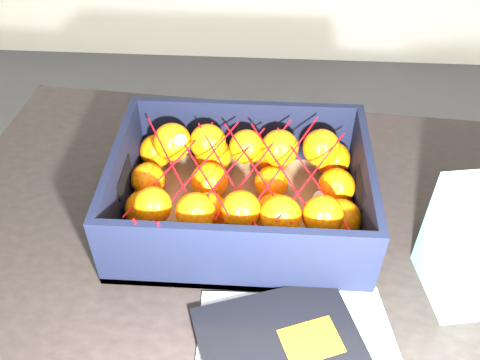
{
  "coord_description": "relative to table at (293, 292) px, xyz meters",
  "views": [
    {
      "loc": [
        0.1,
        -0.68,
        1.38
      ],
      "look_at": [
        0.07,
        -0.12,
        0.86
      ],
      "focal_mm": 38.83,
      "sensor_mm": 36.0,
      "label": 1
    }
  ],
  "objects": [
    {
      "name": "table",
      "position": [
        0.0,
        0.0,
        0.0
      ],
      "size": [
        1.26,
        0.9,
        0.75
      ],
      "color": "black",
      "rests_on": "ground"
    },
    {
      "name": "produce_crate",
      "position": [
        -0.09,
        0.08,
        0.14
      ],
      "size": [
        0.4,
        0.3,
        0.13
      ],
      "color": "olive",
      "rests_on": "table"
    },
    {
      "name": "clementine_heap",
      "position": [
        -0.09,
        0.08,
        0.16
      ],
      "size": [
        0.38,
        0.28,
        0.11
      ],
      "color": "#FF6605",
      "rests_on": "produce_crate"
    },
    {
      "name": "mesh_net",
      "position": [
        -0.1,
        0.06,
        0.2
      ],
      "size": [
        0.33,
        0.26,
        0.09
      ],
      "color": "red",
      "rests_on": "clementine_heap"
    },
    {
      "name": "retail_carton",
      "position": [
        0.22,
        -0.05,
        0.19
      ],
      "size": [
        0.1,
        0.13,
        0.18
      ],
      "primitive_type": "cube",
      "rotation": [
        0.0,
        0.0,
        0.17
      ],
      "color": "white",
      "rests_on": "table"
    }
  ]
}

